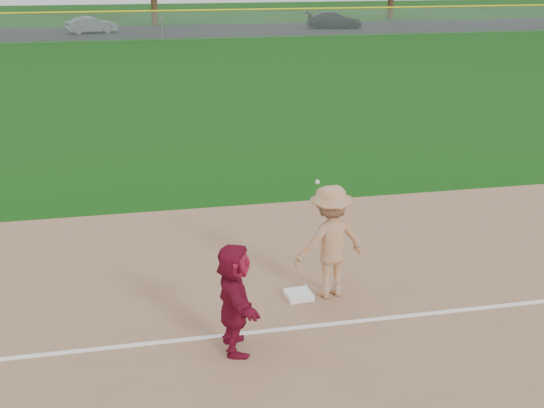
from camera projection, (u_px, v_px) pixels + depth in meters
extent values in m
plane|color=#11470D|center=(290.00, 305.00, 11.61)|extent=(160.00, 160.00, 0.00)
cube|color=white|center=(301.00, 327.00, 10.87)|extent=(60.00, 0.10, 0.01)
cube|color=black|center=(158.00, 31.00, 53.94)|extent=(120.00, 10.00, 0.01)
cube|color=white|center=(299.00, 295.00, 11.81)|extent=(0.47, 0.47, 0.10)
imported|color=maroon|center=(234.00, 298.00, 9.98)|extent=(0.51, 1.60, 1.72)
imported|color=slate|center=(91.00, 25.00, 52.37)|extent=(3.99, 2.20, 1.25)
imported|color=black|center=(334.00, 20.00, 55.97)|extent=(4.75, 2.41, 1.32)
imported|color=#A0A0A3|center=(330.00, 242.00, 11.60)|extent=(1.43, 1.02, 2.00)
sphere|color=silver|center=(317.00, 182.00, 11.03)|extent=(0.08, 0.08, 0.08)
plane|color=#999EA0|center=(162.00, 25.00, 48.08)|extent=(110.00, 0.00, 110.00)
cylinder|color=yellow|center=(161.00, 11.00, 47.73)|extent=(110.00, 0.12, 0.12)
cylinder|color=gray|center=(162.00, 25.00, 48.08)|extent=(0.08, 0.08, 2.00)
cylinder|color=gray|center=(427.00, 20.00, 51.88)|extent=(0.08, 0.08, 2.00)
cylinder|color=#3B2915|center=(154.00, 0.00, 58.30)|extent=(0.56, 0.56, 4.10)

